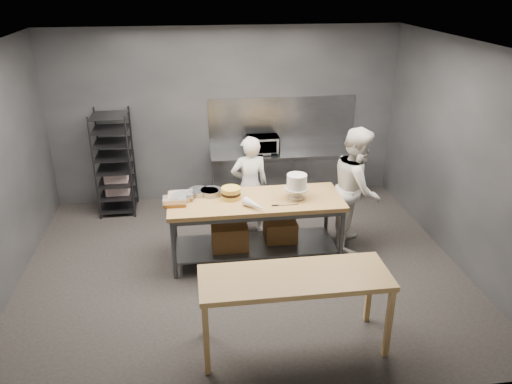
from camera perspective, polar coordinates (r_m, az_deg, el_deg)
ground at (r=7.06m, az=-1.54°, el=-8.54°), size 6.00×6.00×0.00m
back_wall at (r=8.76m, az=-3.50°, el=8.69°), size 6.00×0.04×3.00m
work_table at (r=7.01m, az=-0.24°, el=-3.38°), size 2.40×0.90×0.92m
near_counter at (r=5.30m, az=4.45°, el=-10.29°), size 2.00×0.70×0.90m
back_counter at (r=8.92m, az=3.25°, el=1.87°), size 2.60×0.60×0.90m
splashback_panel at (r=8.91m, az=3.02°, el=7.96°), size 2.60×0.02×0.90m
speed_rack at (r=8.64m, az=-15.84°, el=3.12°), size 0.60×0.65×1.75m
chef_behind at (r=7.62m, az=-0.72°, el=0.71°), size 0.60×0.42×1.58m
chef_right at (r=7.37m, az=11.43°, el=0.39°), size 0.95×1.07×1.82m
microwave at (r=8.65m, az=0.79°, el=5.42°), size 0.54×0.37×0.30m
frosted_cake_stand at (r=6.81m, az=4.68°, el=1.01°), size 0.34×0.34×0.35m
layer_cake at (r=6.86m, az=-2.87°, el=-0.12°), size 0.27×0.27×0.16m
cake_pans at (r=6.99m, az=-6.32°, el=-0.15°), size 0.67×0.43×0.07m
piping_bag at (r=6.54m, az=-0.12°, el=-1.52°), size 0.32×0.38×0.12m
offset_spatula at (r=6.68m, az=2.93°, el=-1.52°), size 0.36×0.02×0.02m
pastry_clamshells at (r=6.82m, az=-8.90°, el=-0.76°), size 0.40×0.37×0.11m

